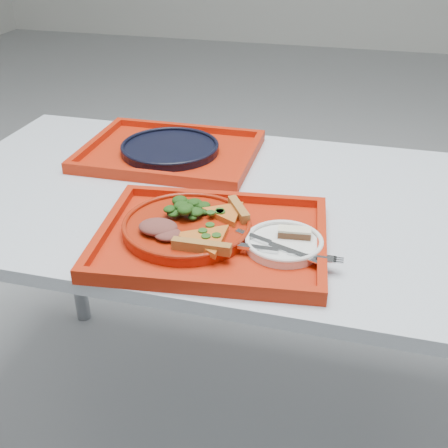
{
  "coord_description": "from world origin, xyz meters",
  "views": [
    {
      "loc": [
        0.2,
        -1.13,
        1.35
      ],
      "look_at": [
        -0.05,
        -0.18,
        0.78
      ],
      "focal_mm": 45.0,
      "sensor_mm": 36.0,
      "label": 1
    }
  ],
  "objects_px": {
    "tray_far": "(170,154)",
    "dinner_plate": "(187,228)",
    "navy_plate": "(170,149)",
    "dessert_bar": "(295,233)",
    "tray_main": "(212,240)"
  },
  "relations": [
    {
      "from": "tray_far",
      "to": "dinner_plate",
      "type": "relative_size",
      "value": 1.73
    },
    {
      "from": "navy_plate",
      "to": "dessert_bar",
      "type": "distance_m",
      "value": 0.54
    },
    {
      "from": "tray_main",
      "to": "tray_far",
      "type": "distance_m",
      "value": 0.46
    },
    {
      "from": "dinner_plate",
      "to": "navy_plate",
      "type": "height_order",
      "value": "dinner_plate"
    },
    {
      "from": "tray_main",
      "to": "dinner_plate",
      "type": "relative_size",
      "value": 1.73
    },
    {
      "from": "tray_main",
      "to": "tray_far",
      "type": "height_order",
      "value": "same"
    },
    {
      "from": "tray_main",
      "to": "navy_plate",
      "type": "bearing_deg",
      "value": 113.47
    },
    {
      "from": "dinner_plate",
      "to": "dessert_bar",
      "type": "height_order",
      "value": "dessert_bar"
    },
    {
      "from": "dessert_bar",
      "to": "navy_plate",
      "type": "bearing_deg",
      "value": 129.99
    },
    {
      "from": "navy_plate",
      "to": "dessert_bar",
      "type": "relative_size",
      "value": 3.9
    },
    {
      "from": "tray_main",
      "to": "dinner_plate",
      "type": "height_order",
      "value": "dinner_plate"
    },
    {
      "from": "dinner_plate",
      "to": "navy_plate",
      "type": "distance_m",
      "value": 0.42
    },
    {
      "from": "tray_far",
      "to": "navy_plate",
      "type": "relative_size",
      "value": 1.73
    },
    {
      "from": "navy_plate",
      "to": "tray_far",
      "type": "bearing_deg",
      "value": 90.0
    },
    {
      "from": "dessert_bar",
      "to": "tray_far",
      "type": "bearing_deg",
      "value": 129.99
    }
  ]
}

